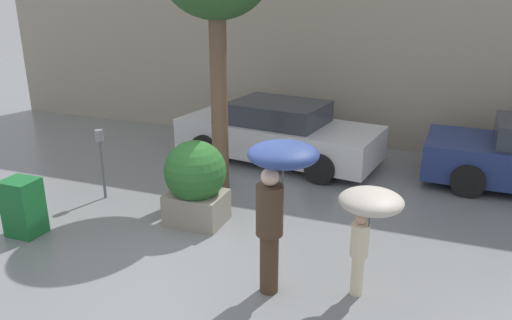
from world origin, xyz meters
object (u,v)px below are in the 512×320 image
parked_car_near (278,133)px  person_adult (277,184)px  newspaper_box (23,207)px  parking_meter (101,150)px  planter_box (196,181)px  person_child (368,212)px

parked_car_near → person_adult: bearing=-153.6°
newspaper_box → parked_car_near: bearing=62.0°
parking_meter → newspaper_box: bearing=-99.1°
planter_box → parking_meter: size_ratio=1.07×
parking_meter → person_child: bearing=-16.2°
planter_box → parked_car_near: planter_box is taller
person_child → parked_car_near: bearing=135.7°
planter_box → person_adult: 2.44m
person_adult → parking_meter: (-3.87, 1.72, -0.54)m
parked_car_near → newspaper_box: parked_car_near is taller
person_child → parking_meter: (-4.90, 1.42, -0.23)m
person_child → parked_car_near: (-2.63, 4.57, -0.54)m
person_adult → newspaper_box: bearing=168.9°
person_adult → parked_car_near: size_ratio=0.43×
parking_meter → parked_car_near: bearing=54.2°
parking_meter → newspaper_box: 1.70m
planter_box → parking_meter: planter_box is taller
person_adult → parking_meter: bearing=146.5°
person_adult → person_child: (1.03, 0.29, -0.31)m
person_adult → newspaper_box: (-4.13, 0.10, -1.01)m
parked_car_near → parking_meter: parked_car_near is taller
planter_box → newspaper_box: 2.65m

